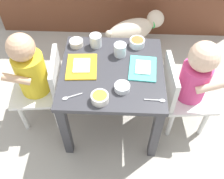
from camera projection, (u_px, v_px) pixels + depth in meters
name	position (u px, v px, depth m)	size (l,w,h in m)	color
ground_plane	(112.00, 118.00, 1.70)	(7.00, 7.00, 0.00)	#9E998E
dining_table	(112.00, 81.00, 1.42)	(0.54, 0.53, 0.45)	#333338
seated_child_left	(33.00, 72.00, 1.41)	(0.30, 0.30, 0.65)	silver
seated_child_right	(193.00, 78.00, 1.39)	(0.30, 0.30, 0.63)	silver
dog	(135.00, 29.00, 1.96)	(0.46, 0.32, 0.31)	beige
food_tray_left	(82.00, 66.00, 1.37)	(0.17, 0.20, 0.02)	gold
food_tray_right	(143.00, 68.00, 1.36)	(0.15, 0.19, 0.02)	#4CC6BC
water_cup_left	(96.00, 41.00, 1.46)	(0.07, 0.07, 0.07)	white
water_cup_right	(120.00, 50.00, 1.41)	(0.07, 0.07, 0.07)	white
cereal_bowl_right_side	(137.00, 42.00, 1.46)	(0.09, 0.09, 0.04)	white
veggie_bowl_far	(100.00, 98.00, 1.21)	(0.08, 0.08, 0.04)	silver
cereal_bowl_left_side	(122.00, 87.00, 1.26)	(0.08, 0.08, 0.03)	white
veggie_bowl_near	(76.00, 43.00, 1.47)	(0.08, 0.08, 0.03)	silver
spoon_by_left_tray	(70.00, 97.00, 1.24)	(0.10, 0.05, 0.01)	silver
spoon_by_right_tray	(157.00, 100.00, 1.23)	(0.10, 0.02, 0.01)	silver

